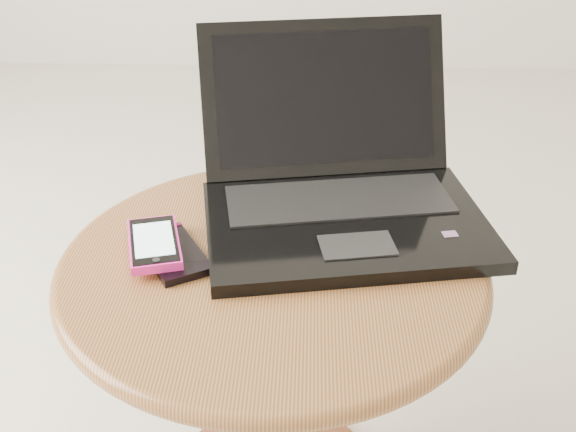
{
  "coord_description": "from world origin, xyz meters",
  "views": [
    {
      "loc": [
        0.09,
        -0.82,
        0.95
      ],
      "look_at": [
        0.06,
        -0.05,
        0.5
      ],
      "focal_mm": 44.71,
      "sensor_mm": 36.0,
      "label": 1
    }
  ],
  "objects": [
    {
      "name": "phone_black",
      "position": [
        -0.09,
        -0.06,
        0.45
      ],
      "size": [
        0.12,
        0.14,
        0.01
      ],
      "color": "black",
      "rests_on": "table"
    },
    {
      "name": "table",
      "position": [
        0.04,
        -0.06,
        0.35
      ],
      "size": [
        0.56,
        0.56,
        0.44
      ],
      "color": "#4C2513",
      "rests_on": "ground"
    },
    {
      "name": "phone_pink",
      "position": [
        -0.11,
        -0.06,
        0.46
      ],
      "size": [
        0.09,
        0.13,
        0.01
      ],
      "color": "#F8269D",
      "rests_on": "phone_black"
    },
    {
      "name": "laptop",
      "position": [
        0.13,
        0.06,
        0.48
      ],
      "size": [
        0.43,
        0.42,
        0.23
      ],
      "color": "black",
      "rests_on": "table"
    }
  ]
}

